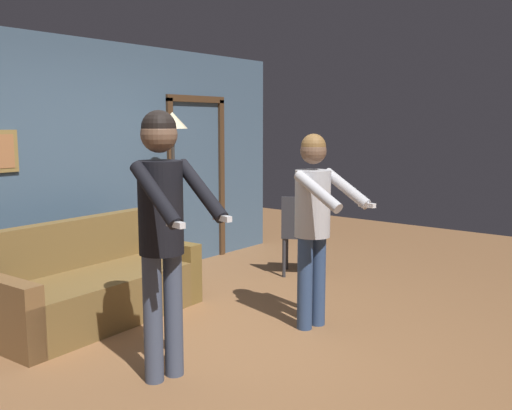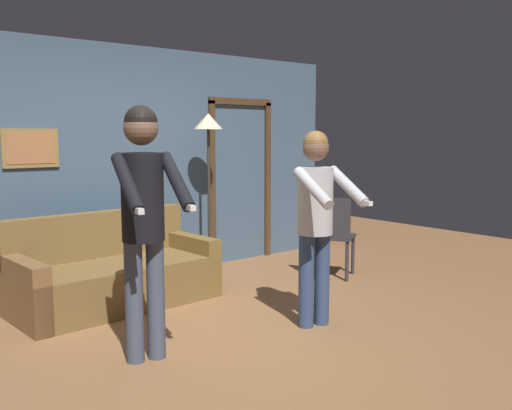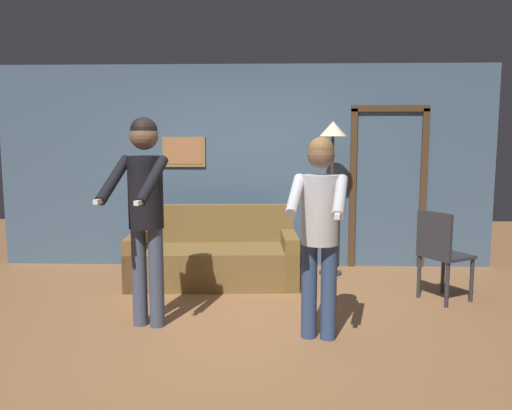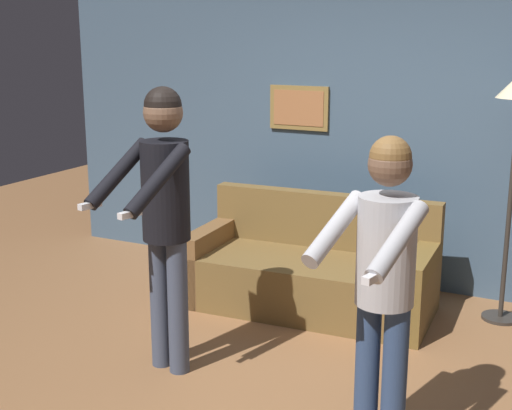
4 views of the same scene
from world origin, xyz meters
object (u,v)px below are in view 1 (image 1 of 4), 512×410
object	(u,v)px
torchiere_lamp	(173,141)
dining_chair_distant	(301,231)
couch	(92,289)
person_standing_left	(162,218)
person_standing_right	(314,213)

from	to	relation	value
torchiere_lamp	dining_chair_distant	size ratio (longest dim) A/B	2.01
couch	torchiere_lamp	distance (m)	1.94
torchiere_lamp	person_standing_left	xyz separation A→B (m)	(-1.82, -1.83, -0.43)
couch	torchiere_lamp	bearing A→B (deg)	16.44
person_standing_right	person_standing_left	bearing A→B (deg)	170.86
dining_chair_distant	person_standing_right	bearing A→B (deg)	-142.12
torchiere_lamp	person_standing_right	size ratio (longest dim) A/B	1.12
couch	person_standing_left	bearing A→B (deg)	-106.58
person_standing_left	dining_chair_distant	size ratio (longest dim) A/B	1.97
dining_chair_distant	torchiere_lamp	bearing A→B (deg)	133.54
torchiere_lamp	person_standing_right	world-z (taller)	torchiere_lamp
dining_chair_distant	person_standing_left	bearing A→B (deg)	-164.19
person_standing_left	person_standing_right	bearing A→B (deg)	-9.14
person_standing_left	person_standing_right	world-z (taller)	person_standing_left
person_standing_left	person_standing_right	xyz separation A→B (m)	(1.48, -0.24, -0.13)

